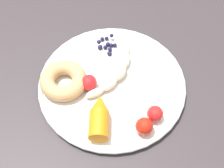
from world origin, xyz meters
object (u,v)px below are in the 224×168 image
object	(u,v)px
donut	(63,80)
tomato_near	(89,83)
carrot_orange	(99,116)
plate	(112,85)
tomato_mid	(155,114)
tomato_far	(144,126)
banana	(116,72)
dining_table	(103,120)
blueberry_pile	(107,45)

from	to	relation	value
donut	tomato_near	size ratio (longest dim) A/B	2.87
tomato_near	carrot_orange	bearing A→B (deg)	-176.85
plate	tomato_mid	bearing A→B (deg)	-146.64
tomato_mid	tomato_far	bearing A→B (deg)	127.76
banana	donut	world-z (taller)	donut
banana	tomato_mid	size ratio (longest dim) A/B	4.17
tomato_mid	tomato_far	world-z (taller)	tomato_far
plate	tomato_far	world-z (taller)	tomato_far
dining_table	blueberry_pile	size ratio (longest dim) A/B	16.11
banana	plate	bearing A→B (deg)	147.19
carrot_orange	blueberry_pile	world-z (taller)	carrot_orange
tomato_far	tomato_near	bearing A→B (deg)	34.50
carrot_orange	donut	xyz separation A→B (m)	(0.11, 0.06, -0.00)
plate	banana	size ratio (longest dim) A/B	2.33
carrot_orange	blueberry_pile	xyz separation A→B (m)	(0.20, -0.06, -0.01)
dining_table	plate	bearing A→B (deg)	-41.88
dining_table	tomato_far	xyz separation A→B (m)	(-0.09, -0.07, 0.12)
donut	carrot_orange	bearing A→B (deg)	-151.61
blueberry_pile	tomato_near	world-z (taller)	tomato_near
dining_table	tomato_near	bearing A→B (deg)	27.45
blueberry_pile	tomato_mid	size ratio (longest dim) A/B	1.71
dining_table	tomato_mid	distance (m)	0.17
tomato_mid	donut	bearing A→B (deg)	53.89
carrot_orange	tomato_near	bearing A→B (deg)	3.15
dining_table	donut	distance (m)	0.15
tomato_near	tomato_far	size ratio (longest dim) A/B	0.98
dining_table	plate	size ratio (longest dim) A/B	2.83
donut	tomato_mid	bearing A→B (deg)	-126.11
donut	tomato_near	bearing A→B (deg)	-110.15
tomato_near	tomato_far	bearing A→B (deg)	-145.50
tomato_mid	tomato_far	distance (m)	0.04
banana	carrot_orange	size ratio (longest dim) A/B	1.35
plate	blueberry_pile	world-z (taller)	blueberry_pile
blueberry_pile	tomato_far	bearing A→B (deg)	-173.99
carrot_orange	tomato_far	world-z (taller)	carrot_orange
plate	banana	bearing A→B (deg)	-32.81
carrot_orange	tomato_near	world-z (taller)	carrot_orange
plate	tomato_mid	distance (m)	0.13
plate	tomato_far	bearing A→B (deg)	-163.48
plate	tomato_mid	xyz separation A→B (m)	(-0.11, -0.07, 0.02)
donut	tomato_far	world-z (taller)	tomato_far
plate	donut	bearing A→B (deg)	77.51
dining_table	plate	distance (m)	0.11
dining_table	carrot_orange	bearing A→B (deg)	162.49
blueberry_pile	tomato_mid	distance (m)	0.23
plate	tomato_mid	world-z (taller)	tomato_mid
tomato_far	plate	bearing A→B (deg)	16.52
plate	tomato_mid	size ratio (longest dim) A/B	9.71
dining_table	tomato_far	bearing A→B (deg)	-142.79
dining_table	banana	size ratio (longest dim) A/B	6.60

